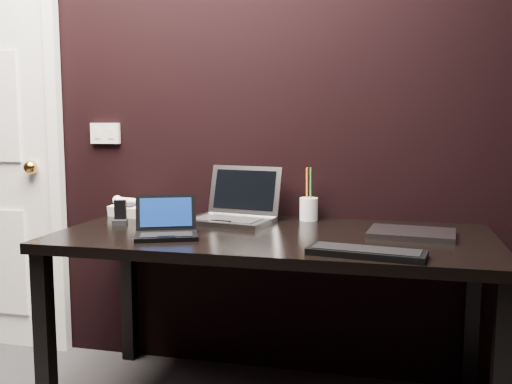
% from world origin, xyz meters
% --- Properties ---
extents(wall_back, '(4.00, 0.00, 4.00)m').
position_xyz_m(wall_back, '(0.00, 1.80, 1.30)').
color(wall_back, black).
rests_on(wall_back, ground).
extents(wall_switch, '(0.15, 0.02, 0.10)m').
position_xyz_m(wall_switch, '(-0.62, 1.79, 1.12)').
color(wall_switch, silver).
rests_on(wall_switch, wall_back).
extents(desk, '(1.70, 0.80, 0.74)m').
position_xyz_m(desk, '(0.30, 1.40, 0.66)').
color(desk, black).
rests_on(desk, ground).
extents(netbook, '(0.30, 0.28, 0.15)m').
position_xyz_m(netbook, '(-0.08, 1.24, 0.77)').
color(netbook, black).
rests_on(netbook, desk).
extents(silver_laptop, '(0.39, 0.36, 0.24)m').
position_xyz_m(silver_laptop, '(0.08, 1.61, 0.78)').
color(silver_laptop, gray).
rests_on(silver_laptop, desk).
extents(ext_keyboard, '(0.40, 0.19, 0.02)m').
position_xyz_m(ext_keyboard, '(0.68, 1.10, 0.75)').
color(ext_keyboard, black).
rests_on(ext_keyboard, desk).
extents(closed_laptop, '(0.34, 0.26, 0.02)m').
position_xyz_m(closed_laptop, '(0.83, 1.47, 0.75)').
color(closed_laptop, '#98989D').
rests_on(closed_laptop, desk).
extents(desk_phone, '(0.21, 0.19, 0.10)m').
position_xyz_m(desk_phone, '(-0.43, 1.66, 0.78)').
color(desk_phone, white).
rests_on(desk_phone, desk).
extents(mobile_phone, '(0.07, 0.06, 0.10)m').
position_xyz_m(mobile_phone, '(-0.37, 1.44, 0.78)').
color(mobile_phone, black).
rests_on(mobile_phone, desk).
extents(pen_cup, '(0.10, 0.10, 0.24)m').
position_xyz_m(pen_cup, '(0.39, 1.73, 0.80)').
color(pen_cup, white).
rests_on(pen_cup, desk).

